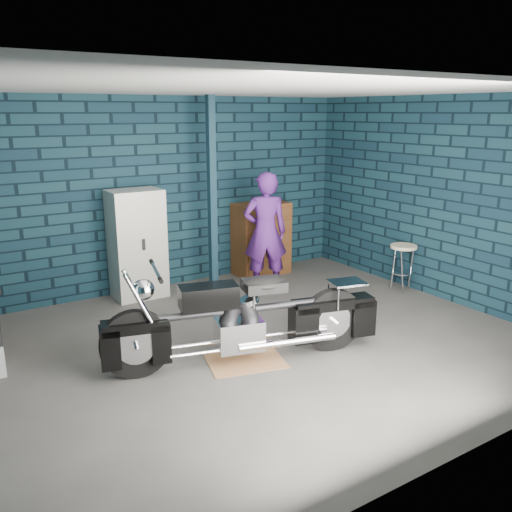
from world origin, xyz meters
The scene contains 9 objects.
ground centered at (0.00, 0.00, 0.00)m, with size 6.00×6.00×0.00m, color #504D4A.
room_walls centered at (0.00, 0.55, 1.90)m, with size 6.02×5.01×2.71m.
support_post centered at (0.55, 1.95, 1.35)m, with size 0.10×0.10×2.70m, color #112937.
drip_mat centered at (-0.29, -0.29, 0.00)m, with size 0.77×0.58×0.01m, color #8D5F3D.
motorcycle centered at (-0.29, -0.29, 0.54)m, with size 2.43×0.66×1.07m, color black, non-canonical shape.
person centered at (1.15, 1.53, 0.85)m, with size 0.62×0.41×1.69m, color #501E74.
locker centered at (-0.46, 2.23, 0.74)m, with size 0.69×0.49×1.48m, color beige.
tool_chest centered at (1.56, 2.23, 0.56)m, with size 0.84×0.47×1.12m, color brown.
shop_stool centered at (2.78, 0.45, 0.33)m, with size 0.37×0.37×0.67m, color beige, non-canonical shape.
Camera 1 is at (-2.94, -4.64, 2.49)m, focal length 38.00 mm.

